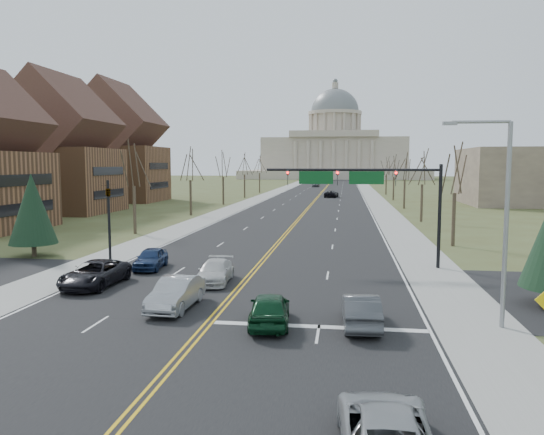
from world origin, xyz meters
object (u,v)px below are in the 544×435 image
(signal_mast, at_px, (365,185))
(car_nb_inner_lead, at_px, (270,309))
(car_sb_inner_second, at_px, (215,272))
(car_sb_outer_lead, at_px, (95,274))
(car_nb_outer_second, at_px, (385,431))
(car_far_nb, at_px, (331,194))
(car_sb_outer_second, at_px, (151,258))
(street_light, at_px, (500,210))
(signal_left, at_px, (109,211))
(car_nb_outer_lead, at_px, (361,310))
(car_far_sb, at_px, (316,184))
(car_sb_inner_lead, at_px, (176,293))

(signal_mast, height_order, car_nb_inner_lead, signal_mast)
(car_sb_inner_second, bearing_deg, car_sb_outer_lead, -167.19)
(car_sb_outer_lead, distance_m, car_sb_inner_second, 7.04)
(car_nb_outer_second, bearing_deg, car_far_nb, -89.04)
(car_nb_inner_lead, height_order, car_sb_outer_second, car_nb_inner_lead)
(signal_mast, distance_m, car_nb_inner_lead, 16.07)
(street_light, xyz_separation_m, car_sb_inner_second, (-14.48, 6.99, -4.55))
(signal_mast, bearing_deg, signal_left, 180.00)
(street_light, distance_m, car_nb_outer_lead, 7.45)
(car_sb_outer_lead, xyz_separation_m, car_far_sb, (5.23, 137.80, 0.03))
(street_light, xyz_separation_m, car_nb_outer_lead, (-5.91, -0.66, -4.48))
(car_nb_outer_lead, height_order, car_far_nb, car_far_nb)
(car_sb_outer_lead, xyz_separation_m, car_sb_outer_second, (1.35, 5.50, -0.03))
(car_nb_outer_lead, xyz_separation_m, car_sb_inner_lead, (-9.05, 1.66, 0.04))
(street_light, bearing_deg, car_nb_inner_lead, -173.98)
(street_light, distance_m, car_far_nb, 92.17)
(car_nb_outer_lead, bearing_deg, car_sb_outer_lead, -23.18)
(car_nb_outer_second, relative_size, car_far_sb, 1.10)
(street_light, xyz_separation_m, car_sb_outer_lead, (-21.25, 5.05, -4.47))
(car_nb_outer_second, xyz_separation_m, car_sb_inner_lead, (-9.36, 12.34, 0.07))
(car_sb_outer_lead, bearing_deg, car_nb_inner_lead, -26.17)
(signal_mast, relative_size, signal_left, 2.02)
(signal_mast, relative_size, car_sb_inner_second, 2.63)
(car_sb_inner_lead, distance_m, car_far_nb, 90.69)
(car_far_sb, bearing_deg, car_sb_inner_second, -82.41)
(car_nb_outer_lead, bearing_deg, car_nb_inner_lead, 2.74)
(car_sb_outer_lead, relative_size, car_sb_outer_second, 1.28)
(car_nb_outer_lead, bearing_deg, car_far_nb, -90.38)
(car_nb_inner_lead, distance_m, car_nb_outer_lead, 4.06)
(car_sb_outer_lead, bearing_deg, car_sb_inner_lead, -30.57)
(car_sb_outer_second, height_order, car_far_sb, car_far_sb)
(car_far_nb, bearing_deg, car_sb_outer_lead, 90.40)
(signal_left, distance_m, car_nb_outer_second, 31.20)
(signal_left, xyz_separation_m, car_nb_inner_lead, (14.29, -14.55, -2.95))
(car_nb_inner_lead, bearing_deg, car_sb_inner_lead, -27.78)
(car_nb_outer_lead, relative_size, car_sb_outer_lead, 0.83)
(car_sb_outer_lead, height_order, car_far_nb, car_far_nb)
(car_nb_outer_lead, height_order, car_nb_outer_second, car_nb_outer_lead)
(car_sb_outer_lead, distance_m, car_far_nb, 87.26)
(car_nb_inner_lead, height_order, car_sb_inner_second, car_nb_inner_lead)
(car_nb_outer_second, relative_size, car_sb_inner_lead, 1.07)
(signal_mast, distance_m, car_far_nb, 78.33)
(car_sb_inner_lead, bearing_deg, car_sb_outer_lead, 149.34)
(car_nb_inner_lead, xyz_separation_m, car_sb_outer_lead, (-11.30, 6.10, -0.00))
(car_sb_outer_lead, height_order, car_sb_inner_second, car_sb_outer_lead)
(car_nb_inner_lead, xyz_separation_m, car_far_sb, (-6.07, 143.89, 0.03))
(car_nb_inner_lead, bearing_deg, car_nb_outer_second, 107.43)
(car_sb_outer_lead, bearing_deg, street_light, -11.19)
(car_sb_inner_lead, xyz_separation_m, car_far_sb, (-1.06, 141.84, 0.00))
(car_sb_inner_lead, relative_size, car_far_nb, 0.87)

